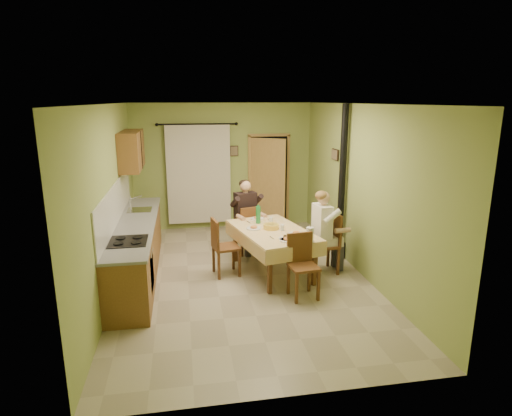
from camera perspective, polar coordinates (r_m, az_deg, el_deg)
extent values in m
cube|color=tan|center=(7.20, -1.85, -9.19)|extent=(4.00, 6.00, 0.01)
cube|color=#95A856|center=(9.69, -4.42, 5.53)|extent=(4.00, 0.04, 2.80)
cube|color=#95A856|center=(3.94, 4.21, -7.58)|extent=(4.00, 0.04, 2.80)
cube|color=#95A856|center=(6.79, -18.90, 1.04)|extent=(0.04, 6.00, 2.80)
cube|color=#95A856|center=(7.30, 13.80, 2.29)|extent=(0.04, 6.00, 2.80)
cube|color=white|center=(6.60, -2.05, 13.71)|extent=(4.00, 6.00, 0.04)
cube|color=brown|center=(7.39, -15.55, -5.42)|extent=(0.60, 3.60, 0.88)
cube|color=gray|center=(7.26, -15.79, -1.99)|extent=(0.64, 3.64, 0.04)
cube|color=white|center=(7.21, -18.21, 0.44)|extent=(0.02, 3.60, 0.66)
cube|color=silver|center=(8.02, -15.25, -0.31)|extent=(0.42, 0.42, 0.03)
cube|color=black|center=(6.30, -16.66, -4.28)|extent=(0.52, 0.56, 0.02)
cube|color=black|center=(6.43, -13.72, -8.21)|extent=(0.01, 0.55, 0.55)
cube|color=brown|center=(8.34, -16.25, 7.41)|extent=(0.35, 1.40, 0.70)
cylinder|color=black|center=(9.44, -7.85, 11.01)|extent=(1.70, 0.04, 0.04)
cube|color=silver|center=(9.58, -7.63, 4.44)|extent=(1.40, 0.06, 2.20)
cube|color=black|center=(9.90, 1.70, 3.57)|extent=(0.84, 0.03, 2.06)
cube|color=#AF8749|center=(9.80, -0.87, 3.47)|extent=(0.06, 0.06, 2.12)
cube|color=#AF8749|center=(9.98, 4.25, 3.63)|extent=(0.06, 0.06, 2.12)
cube|color=#AF8749|center=(9.74, 1.76, 9.69)|extent=(0.96, 0.06, 0.06)
cube|color=#AF8749|center=(9.65, 1.60, 3.24)|extent=(0.71, 0.47, 2.04)
cube|color=#DEBA79|center=(7.14, 2.19, -3.05)|extent=(1.40, 1.92, 0.04)
cube|color=#DEBA79|center=(6.45, 5.49, -6.07)|extent=(1.01, 0.25, 0.22)
cube|color=#DEBA79|center=(7.92, -0.50, -2.11)|extent=(1.01, 0.25, 0.22)
cube|color=#DEBA79|center=(6.98, -1.66, -4.41)|extent=(0.42, 1.68, 0.22)
cube|color=#DEBA79|center=(7.40, 5.80, -3.38)|extent=(0.42, 1.68, 0.22)
cylinder|color=white|center=(7.74, 0.17, -1.44)|extent=(0.25, 0.25, 0.02)
ellipsoid|color=#CC7233|center=(7.74, 0.17, -1.29)|extent=(0.12, 0.12, 0.05)
cylinder|color=white|center=(6.59, 4.20, -4.30)|extent=(0.25, 0.25, 0.02)
ellipsoid|color=#CC7233|center=(6.58, 4.20, -4.13)|extent=(0.12, 0.12, 0.05)
cylinder|color=white|center=(6.91, 5.39, -3.43)|extent=(0.25, 0.25, 0.02)
ellipsoid|color=#CC7233|center=(6.91, 5.39, -3.27)|extent=(0.12, 0.12, 0.05)
cylinder|color=white|center=(7.17, -0.30, -2.73)|extent=(0.25, 0.25, 0.02)
ellipsoid|color=#CC7233|center=(7.16, -0.30, -2.57)|extent=(0.12, 0.12, 0.05)
cylinder|color=yellow|center=(7.16, 2.02, -2.48)|extent=(0.26, 0.26, 0.08)
cylinder|color=white|center=(6.66, 4.23, -4.10)|extent=(0.28, 0.28, 0.02)
cube|color=tan|center=(6.71, 3.89, -3.78)|extent=(0.06, 0.07, 0.03)
cube|color=tan|center=(6.69, 3.94, -3.83)|extent=(0.04, 0.06, 0.03)
cube|color=tan|center=(6.65, 4.35, -3.96)|extent=(0.06, 0.07, 0.03)
cube|color=tan|center=(6.68, 4.32, -3.86)|extent=(0.07, 0.06, 0.03)
cube|color=tan|center=(6.63, 4.33, -3.99)|extent=(0.07, 0.05, 0.03)
cube|color=tan|center=(6.70, 3.89, -3.80)|extent=(0.05, 0.06, 0.03)
cylinder|color=silver|center=(7.08, 3.53, -2.63)|extent=(0.07, 0.07, 0.10)
cylinder|color=silver|center=(7.50, 2.01, -1.63)|extent=(0.07, 0.07, 0.10)
cylinder|color=white|center=(6.54, 7.21, -3.51)|extent=(0.11, 0.11, 0.22)
cylinder|color=silver|center=(6.53, 7.22, -3.26)|extent=(0.02, 0.02, 0.30)
cube|color=#5B3518|center=(8.14, -1.32, -2.77)|extent=(0.47, 0.47, 0.04)
cube|color=#5B3518|center=(7.92, -0.81, -1.45)|extent=(0.38, 0.15, 0.44)
cube|color=#5B3518|center=(6.36, 6.36, -7.82)|extent=(0.44, 0.44, 0.04)
cube|color=#5B3518|center=(6.43, 5.81, -5.21)|extent=(0.40, 0.08, 0.45)
cube|color=#5B3518|center=(7.33, 8.90, -4.90)|extent=(0.50, 0.50, 0.04)
cube|color=#5B3518|center=(7.33, 10.49, -2.64)|extent=(0.08, 0.46, 0.53)
cube|color=#5B3518|center=(7.15, -4.01, -5.24)|extent=(0.48, 0.48, 0.04)
cube|color=#5B3518|center=(7.02, -5.50, -3.44)|extent=(0.11, 0.41, 0.47)
cube|color=black|center=(8.03, -1.02, -2.41)|extent=(0.46, 0.48, 0.16)
cube|color=black|center=(8.05, -1.43, 0.21)|extent=(0.45, 0.32, 0.54)
sphere|color=tan|center=(7.96, -1.41, 2.92)|extent=(0.21, 0.21, 0.21)
ellipsoid|color=black|center=(7.98, -1.53, 3.25)|extent=(0.21, 0.21, 0.16)
cube|color=silver|center=(7.34, 9.64, -4.23)|extent=(0.43, 0.40, 0.16)
cube|color=silver|center=(7.19, 8.81, -1.68)|extent=(0.26, 0.42, 0.54)
sphere|color=tan|center=(7.10, 9.01, 1.36)|extent=(0.21, 0.21, 0.21)
ellipsoid|color=olive|center=(7.07, 8.72, 1.65)|extent=(0.21, 0.21, 0.16)
cylinder|color=black|center=(7.81, 11.39, 3.18)|extent=(0.12, 0.12, 2.80)
cylinder|color=black|center=(8.14, 10.96, -5.49)|extent=(0.24, 0.24, 0.30)
cube|color=black|center=(9.64, -2.96, 7.61)|extent=(0.19, 0.03, 0.23)
cube|color=brown|center=(8.32, 10.51, 7.03)|extent=(0.03, 0.31, 0.21)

